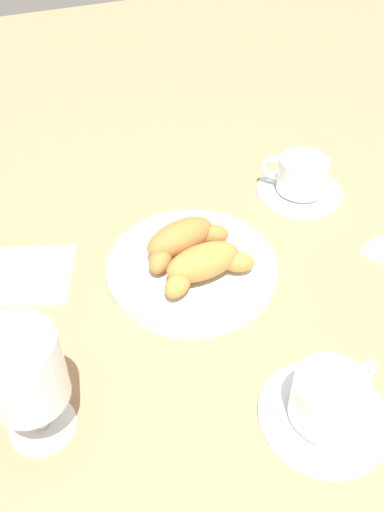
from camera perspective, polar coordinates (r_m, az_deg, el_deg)
The scene contains 9 objects.
ground_plane at distance 0.71m, azimuth -0.87°, elevation -1.12°, with size 2.20×2.20×0.00m, color #997551.
pastry_plate at distance 0.69m, azimuth 0.00°, elevation -1.14°, with size 0.23×0.23×0.02m.
croissant_large at distance 0.69m, azimuth -1.01°, elevation 1.82°, with size 0.13×0.08×0.04m.
croissant_small at distance 0.65m, azimuth 1.37°, elevation -0.92°, with size 0.14×0.07×0.04m.
coffee_cup_near at distance 0.56m, azimuth 14.63°, elevation -15.19°, with size 0.14×0.14×0.06m.
coffee_cup_far at distance 0.84m, azimuth 11.77°, elevation 8.21°, with size 0.14×0.14×0.06m.
juice_glass_left at distance 0.51m, azimuth -17.89°, elevation -12.02°, with size 0.08×0.08×0.14m.
sugar_packet at distance 0.78m, azimuth 19.75°, elevation 0.76°, with size 0.05×0.03×0.01m, color white.
folded_napkin at distance 0.73m, azimuth -17.19°, elevation -1.84°, with size 0.11×0.11×0.01m, color silver.
Camera 1 is at (0.19, 0.47, 0.49)m, focal length 36.76 mm.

